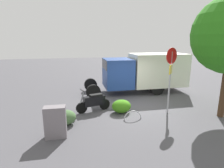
{
  "coord_description": "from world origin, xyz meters",
  "views": [
    {
      "loc": [
        3.56,
        8.78,
        3.54
      ],
      "look_at": [
        1.25,
        -0.85,
        1.19
      ],
      "focal_mm": 29.5,
      "sensor_mm": 36.0,
      "label": 1
    }
  ],
  "objects_px": {
    "motorcycle": "(94,101)",
    "box_truck_near": "(144,70)",
    "bike_rack_hoop": "(133,119)",
    "utility_cabinet": "(55,122)",
    "stop_sign": "(171,70)"
  },
  "relations": [
    {
      "from": "motorcycle",
      "to": "utility_cabinet",
      "type": "xyz_separation_m",
      "value": [
        1.75,
        2.25,
        0.08
      ]
    },
    {
      "from": "box_truck_near",
      "to": "bike_rack_hoop",
      "type": "distance_m",
      "value": 5.09
    },
    {
      "from": "box_truck_near",
      "to": "utility_cabinet",
      "type": "distance_m",
      "value": 7.67
    },
    {
      "from": "bike_rack_hoop",
      "to": "utility_cabinet",
      "type": "bearing_deg",
      "value": 14.3
    },
    {
      "from": "bike_rack_hoop",
      "to": "motorcycle",
      "type": "bearing_deg",
      "value": -41.56
    },
    {
      "from": "stop_sign",
      "to": "utility_cabinet",
      "type": "distance_m",
      "value": 5.64
    },
    {
      "from": "motorcycle",
      "to": "box_truck_near",
      "type": "bearing_deg",
      "value": -156.6
    },
    {
      "from": "utility_cabinet",
      "to": "bike_rack_hoop",
      "type": "xyz_separation_m",
      "value": [
        -3.33,
        -0.85,
        -0.6
      ]
    },
    {
      "from": "bike_rack_hoop",
      "to": "box_truck_near",
      "type": "bearing_deg",
      "value": -118.3
    },
    {
      "from": "box_truck_near",
      "to": "motorcycle",
      "type": "bearing_deg",
      "value": 38.43
    },
    {
      "from": "motorcycle",
      "to": "stop_sign",
      "type": "xyz_separation_m",
      "value": [
        -3.54,
        1.08,
        1.63
      ]
    },
    {
      "from": "utility_cabinet",
      "to": "box_truck_near",
      "type": "bearing_deg",
      "value": -137.71
    },
    {
      "from": "box_truck_near",
      "to": "stop_sign",
      "type": "height_order",
      "value": "stop_sign"
    },
    {
      "from": "stop_sign",
      "to": "motorcycle",
      "type": "bearing_deg",
      "value": -17.0
    },
    {
      "from": "motorcycle",
      "to": "bike_rack_hoop",
      "type": "bearing_deg",
      "value": 125.36
    }
  ]
}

